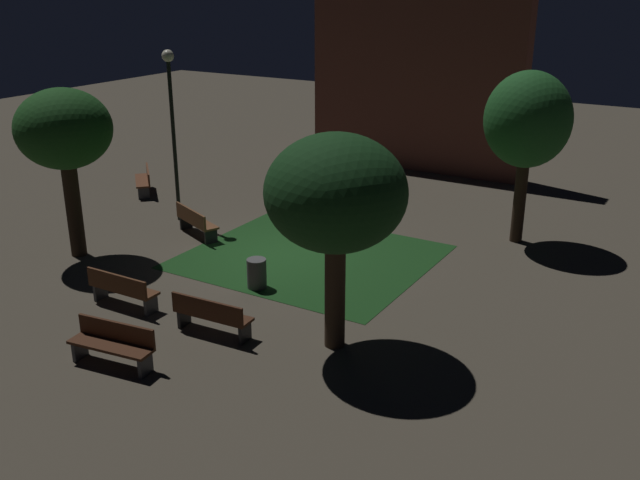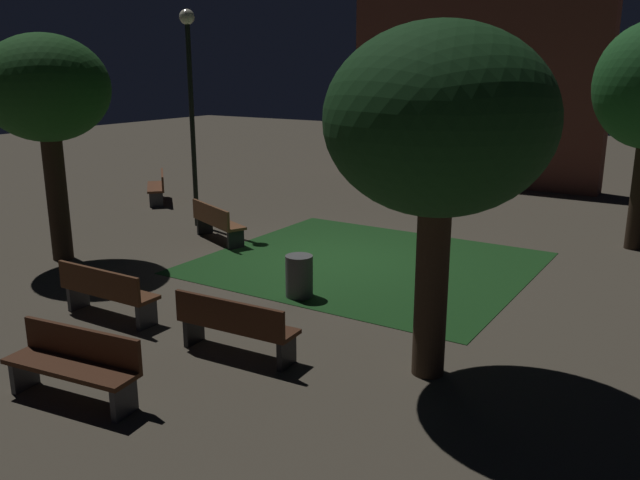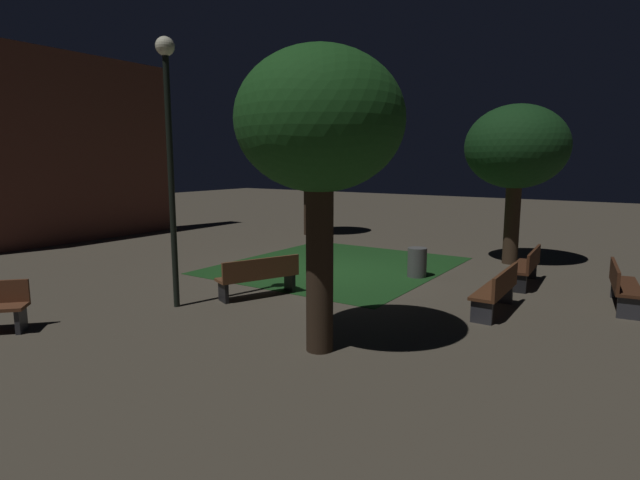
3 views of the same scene
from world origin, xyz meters
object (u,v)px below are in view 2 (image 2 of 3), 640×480
at_px(bench_path_side, 235,324).
at_px(bench_by_lamp, 158,186).
at_px(bench_near_trees, 106,291).
at_px(trash_bin, 299,276).
at_px(tree_tall_center, 46,92).
at_px(tree_left_canopy, 439,124).
at_px(lamp_post_path_center, 190,85).
at_px(bench_back_row, 75,363).
at_px(bench_front_right, 216,221).

relative_size(bench_path_side, bench_by_lamp, 1.12).
bearing_deg(bench_path_side, bench_near_trees, -180.00).
distance_m(bench_path_side, bench_by_lamp, 11.39).
distance_m(bench_path_side, trash_bin, 2.59).
xyz_separation_m(bench_near_trees, tree_tall_center, (-3.51, 1.80, 2.97)).
bearing_deg(bench_near_trees, tree_left_canopy, 10.67).
bearing_deg(bench_near_trees, trash_bin, 51.22).
bearing_deg(tree_tall_center, lamp_post_path_center, 84.65).
height_order(tree_tall_center, lamp_post_path_center, lamp_post_path_center).
bearing_deg(bench_by_lamp, bench_back_row, -48.95).
bearing_deg(trash_bin, tree_left_canopy, -26.57).
height_order(bench_path_side, tree_tall_center, tree_tall_center).
distance_m(bench_by_lamp, trash_bin, 9.46).
height_order(bench_near_trees, bench_path_side, same).
bearing_deg(bench_by_lamp, tree_tall_center, -63.45).
relative_size(bench_near_trees, bench_by_lamp, 1.11).
xyz_separation_m(bench_near_trees, bench_path_side, (2.64, 0.00, 0.00)).
distance_m(bench_path_side, bench_front_right, 6.31).
bearing_deg(bench_path_side, bench_back_row, -113.73).
height_order(bench_back_row, lamp_post_path_center, lamp_post_path_center).
height_order(bench_front_right, bench_by_lamp, same).
distance_m(bench_back_row, bench_by_lamp, 12.14).
xyz_separation_m(bench_near_trees, bench_front_right, (-1.68, 4.59, 0.00)).
distance_m(bench_front_right, tree_left_canopy, 8.20).
bearing_deg(lamp_post_path_center, trash_bin, -30.21).
height_order(tree_left_canopy, lamp_post_path_center, lamp_post_path_center).
distance_m(bench_path_side, lamp_post_path_center, 8.56).
height_order(bench_path_side, bench_back_row, same).
relative_size(bench_front_right, tree_tall_center, 0.40).
relative_size(bench_back_row, bench_front_right, 1.00).
bearing_deg(bench_front_right, tree_tall_center, -123.11).
xyz_separation_m(bench_path_side, bench_back_row, (-0.87, -1.97, 0.00)).
bearing_deg(bench_back_row, bench_path_side, 66.27).
bearing_deg(tree_tall_center, tree_left_canopy, -5.49).
distance_m(tree_left_canopy, tree_tall_center, 8.67).
bearing_deg(bench_back_row, bench_by_lamp, 131.05).
height_order(bench_front_right, tree_tall_center, tree_tall_center).
xyz_separation_m(bench_back_row, bench_by_lamp, (-7.97, 9.15, 0.00)).
relative_size(tree_left_canopy, trash_bin, 5.96).
relative_size(bench_back_row, bench_by_lamp, 1.13).
relative_size(bench_near_trees, lamp_post_path_center, 0.34).
height_order(bench_near_trees, bench_by_lamp, same).
xyz_separation_m(bench_near_trees, lamp_post_path_center, (-3.16, 5.53, 3.01)).
relative_size(bench_near_trees, trash_bin, 2.40).
bearing_deg(bench_back_row, tree_tall_center, 144.51).
bearing_deg(bench_by_lamp, lamp_post_path_center, -28.48).
bearing_deg(tree_left_canopy, bench_by_lamp, 151.23).
bearing_deg(trash_bin, bench_back_row, -93.20).
distance_m(bench_near_trees, bench_path_side, 2.64).
bearing_deg(trash_bin, tree_tall_center, -172.57).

